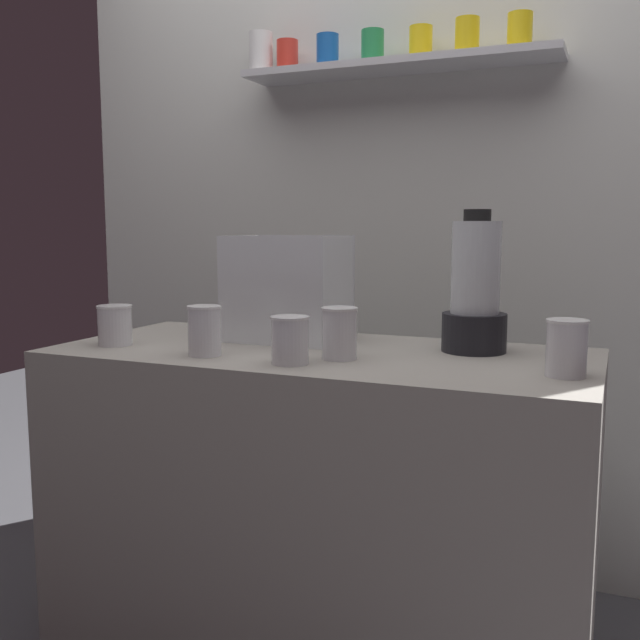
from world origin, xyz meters
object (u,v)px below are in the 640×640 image
(blender_pitcher, at_px, (475,295))
(carrot_display_bin, at_px, (290,307))
(juice_cup_beet_left, at_px, (205,334))
(juice_cup_carrot_far_left, at_px, (115,327))
(juice_cup_pomegranate_middle, at_px, (290,343))
(juice_cup_pomegranate_far_right, at_px, (566,351))
(juice_cup_carrot_right, at_px, (339,336))

(blender_pitcher, bearing_deg, carrot_display_bin, -179.00)
(blender_pitcher, height_order, juice_cup_beet_left, blender_pitcher)
(carrot_display_bin, distance_m, blender_pitcher, 0.53)
(carrot_display_bin, relative_size, blender_pitcher, 0.87)
(juice_cup_carrot_far_left, bearing_deg, blender_pitcher, 16.93)
(juice_cup_pomegranate_middle, bearing_deg, juice_cup_pomegranate_far_right, 9.63)
(carrot_display_bin, height_order, juice_cup_beet_left, carrot_display_bin)
(juice_cup_pomegranate_middle, distance_m, juice_cup_pomegranate_far_right, 0.62)
(juice_cup_beet_left, bearing_deg, juice_cup_pomegranate_middle, -3.58)
(juice_cup_carrot_right, bearing_deg, juice_cup_pomegranate_far_right, 0.12)
(juice_cup_beet_left, bearing_deg, juice_cup_carrot_right, 14.85)
(juice_cup_beet_left, xyz_separation_m, juice_cup_pomegranate_middle, (0.24, -0.02, -0.00))
(juice_cup_pomegranate_middle, relative_size, juice_cup_pomegranate_far_right, 0.91)
(carrot_display_bin, height_order, juice_cup_carrot_far_left, carrot_display_bin)
(juice_cup_pomegranate_middle, bearing_deg, juice_cup_carrot_far_left, 174.24)
(carrot_display_bin, xyz_separation_m, juice_cup_carrot_right, (0.24, -0.23, -0.04))
(blender_pitcher, xyz_separation_m, juice_cup_pomegranate_middle, (-0.37, -0.34, -0.10))
(blender_pitcher, distance_m, juice_cup_carrot_right, 0.38)
(juice_cup_beet_left, bearing_deg, blender_pitcher, 27.72)
(blender_pitcher, relative_size, juice_cup_pomegranate_middle, 3.23)
(carrot_display_bin, relative_size, juice_cup_carrot_right, 2.50)
(juice_cup_carrot_right, bearing_deg, blender_pitcher, 39.63)
(blender_pitcher, bearing_deg, juice_cup_pomegranate_far_right, -43.78)
(blender_pitcher, distance_m, juice_cup_pomegranate_middle, 0.51)
(juice_cup_pomegranate_middle, height_order, juice_cup_carrot_right, juice_cup_carrot_right)
(juice_cup_carrot_right, xyz_separation_m, juice_cup_pomegranate_far_right, (0.53, 0.00, -0.00))
(juice_cup_beet_left, height_order, juice_cup_pomegranate_middle, juice_cup_beet_left)
(carrot_display_bin, distance_m, juice_cup_pomegranate_far_right, 0.80)
(juice_cup_beet_left, bearing_deg, carrot_display_bin, 73.94)
(carrot_display_bin, bearing_deg, juice_cup_beet_left, -106.06)
(juice_cup_carrot_far_left, xyz_separation_m, juice_cup_pomegranate_far_right, (1.17, 0.05, 0.01))
(juice_cup_carrot_far_left, height_order, juice_cup_pomegranate_middle, juice_cup_pomegranate_middle)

